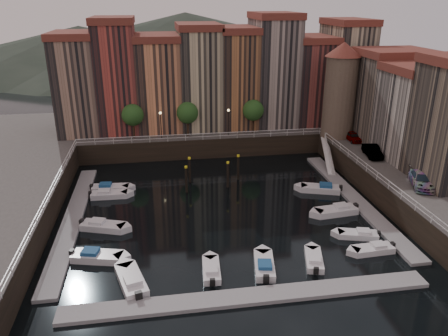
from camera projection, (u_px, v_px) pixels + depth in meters
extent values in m
plane|color=black|center=(219.00, 206.00, 50.69)|extent=(200.00, 200.00, 0.00)
cube|color=black|center=(196.00, 131.00, 74.05)|extent=(80.00, 20.00, 3.00)
cube|color=gray|center=(73.00, 219.00, 47.32)|extent=(2.00, 28.00, 0.35)
cube|color=gray|center=(354.00, 198.00, 52.10)|extent=(2.00, 28.00, 0.35)
cube|color=gray|center=(250.00, 297.00, 35.00)|extent=(30.00, 2.00, 0.35)
cone|color=#2D382D|center=(81.00, 48.00, 144.86)|extent=(80.00, 80.00, 14.00)
cone|color=#2D382D|center=(186.00, 40.00, 149.30)|extent=(100.00, 100.00, 18.00)
cone|color=#2D382D|center=(284.00, 47.00, 155.56)|extent=(70.00, 70.00, 12.00)
cube|color=#93725E|center=(78.00, 87.00, 66.00)|extent=(6.00, 10.00, 14.00)
cube|color=brown|center=(72.00, 35.00, 63.27)|extent=(6.30, 10.30, 1.00)
cube|color=#A43D33|center=(118.00, 79.00, 66.51)|extent=(5.80, 10.00, 16.00)
cube|color=brown|center=(112.00, 20.00, 63.41)|extent=(6.10, 10.30, 1.00)
cube|color=#DA8759|center=(159.00, 86.00, 67.87)|extent=(6.50, 10.00, 13.50)
cube|color=brown|center=(156.00, 37.00, 65.23)|extent=(6.80, 10.30, 1.00)
cube|color=#C1B088|center=(199.00, 80.00, 68.53)|extent=(6.20, 10.00, 15.00)
cube|color=brown|center=(198.00, 26.00, 65.62)|extent=(6.50, 10.30, 1.00)
cube|color=#A2663B|center=(236.00, 80.00, 69.50)|extent=(5.60, 10.00, 14.50)
cube|color=brown|center=(237.00, 30.00, 66.67)|extent=(5.90, 10.30, 1.00)
cube|color=#9F8F84|center=(273.00, 73.00, 70.02)|extent=(6.40, 10.00, 16.50)
cube|color=brown|center=(275.00, 15.00, 66.83)|extent=(6.70, 10.30, 1.00)
cube|color=brown|center=(309.00, 83.00, 71.57)|extent=(6.00, 10.00, 13.00)
cube|color=brown|center=(312.00, 39.00, 69.02)|extent=(6.30, 10.30, 1.00)
cube|color=tan|center=(344.00, 74.00, 71.99)|extent=(5.90, 10.00, 15.50)
cube|color=brown|center=(349.00, 22.00, 68.99)|extent=(6.20, 10.30, 1.00)
cube|color=#6D6052|center=(389.00, 99.00, 62.36)|extent=(9.00, 8.00, 12.00)
cube|color=brown|center=(396.00, 53.00, 59.99)|extent=(9.30, 8.30, 1.00)
cube|color=beige|center=(421.00, 117.00, 55.18)|extent=(9.00, 8.00, 11.00)
cube|color=brown|center=(429.00, 69.00, 53.00)|extent=(9.30, 8.30, 1.00)
cylinder|color=#6B5B4C|center=(339.00, 97.00, 63.70)|extent=(4.60, 4.60, 12.00)
cone|color=brown|center=(344.00, 49.00, 61.22)|extent=(5.20, 5.20, 2.00)
cylinder|color=black|center=(134.00, 131.00, 64.42)|extent=(0.30, 0.30, 2.40)
sphere|color=#1E4719|center=(133.00, 115.00, 63.55)|extent=(3.20, 3.20, 3.20)
cylinder|color=black|center=(188.00, 128.00, 65.60)|extent=(0.30, 0.30, 2.40)
sphere|color=#1E4719|center=(187.00, 113.00, 64.73)|extent=(3.20, 3.20, 3.20)
cylinder|color=black|center=(253.00, 126.00, 67.08)|extent=(0.30, 0.30, 2.40)
sphere|color=#1E4719|center=(253.00, 110.00, 66.20)|extent=(3.20, 3.20, 3.20)
cylinder|color=black|center=(161.00, 126.00, 63.80)|extent=(0.12, 0.12, 4.00)
sphere|color=#FFD88C|center=(160.00, 113.00, 63.07)|extent=(0.36, 0.36, 0.36)
cylinder|color=black|center=(228.00, 123.00, 65.28)|extent=(0.12, 0.12, 4.00)
sphere|color=#FFD88C|center=(228.00, 110.00, 64.55)|extent=(0.36, 0.36, 0.36)
cube|color=white|center=(203.00, 134.00, 63.96)|extent=(36.00, 0.08, 0.08)
cube|color=white|center=(203.00, 137.00, 64.13)|extent=(36.00, 0.06, 0.06)
cube|color=white|center=(372.00, 168.00, 50.99)|extent=(0.08, 34.00, 0.08)
cube|color=white|center=(372.00, 172.00, 51.15)|extent=(0.06, 34.00, 0.06)
cube|color=white|center=(51.00, 188.00, 45.68)|extent=(0.08, 34.00, 0.08)
cube|color=white|center=(51.00, 192.00, 45.84)|extent=(0.06, 34.00, 0.06)
cube|color=white|center=(328.00, 155.00, 61.77)|extent=(2.78, 8.26, 2.81)
cube|color=white|center=(328.00, 152.00, 61.59)|extent=(1.93, 8.32, 3.65)
cylinder|color=black|center=(186.00, 181.00, 53.66)|extent=(0.32, 0.32, 3.60)
cylinder|color=yellow|center=(186.00, 167.00, 52.99)|extent=(0.36, 0.36, 0.25)
cylinder|color=black|center=(190.00, 172.00, 56.58)|extent=(0.32, 0.32, 3.60)
cylinder|color=yellow|center=(189.00, 158.00, 55.91)|extent=(0.36, 0.36, 0.25)
cylinder|color=black|center=(228.00, 176.00, 55.11)|extent=(0.32, 0.32, 3.60)
cylinder|color=yellow|center=(228.00, 163.00, 54.43)|extent=(0.36, 0.36, 0.25)
cylinder|color=black|center=(238.00, 169.00, 57.43)|extent=(0.32, 0.32, 3.60)
cylinder|color=yellow|center=(238.00, 156.00, 56.76)|extent=(0.36, 0.36, 0.25)
cube|color=silver|center=(98.00, 257.00, 40.09)|extent=(4.89, 2.86, 0.78)
cube|color=navy|center=(90.00, 252.00, 39.97)|extent=(1.73, 1.58, 0.52)
cube|color=black|center=(72.00, 253.00, 40.20)|extent=(0.48, 0.60, 0.73)
cube|color=silver|center=(103.00, 227.00, 45.41)|extent=(4.87, 3.15, 0.78)
cube|color=silver|center=(97.00, 222.00, 45.34)|extent=(1.77, 1.65, 0.52)
cube|color=black|center=(82.00, 223.00, 45.70)|extent=(0.51, 0.61, 0.72)
cube|color=silver|center=(109.00, 195.00, 52.75)|extent=(4.31, 1.77, 0.73)
cube|color=silver|center=(104.00, 192.00, 52.52)|extent=(1.39, 1.20, 0.48)
cube|color=black|center=(90.00, 194.00, 52.39)|extent=(0.35, 0.49, 0.68)
cube|color=silver|center=(111.00, 188.00, 54.51)|extent=(4.58, 2.09, 0.76)
cube|color=navy|center=(105.00, 185.00, 54.30)|extent=(1.51, 1.33, 0.51)
cube|color=black|center=(92.00, 187.00, 54.25)|extent=(0.40, 0.53, 0.71)
cube|color=silver|center=(373.00, 250.00, 41.32)|extent=(4.00, 1.70, 0.67)
cube|color=silver|center=(378.00, 245.00, 41.28)|extent=(1.30, 1.13, 0.45)
cube|color=black|center=(393.00, 245.00, 41.63)|extent=(0.33, 0.46, 0.63)
cube|color=silver|center=(358.00, 235.00, 43.92)|extent=(4.15, 2.51, 0.66)
cube|color=silver|center=(363.00, 232.00, 43.72)|extent=(1.48, 1.36, 0.44)
cube|color=black|center=(379.00, 234.00, 43.61)|extent=(0.42, 0.51, 0.62)
cube|color=silver|center=(336.00, 211.00, 48.65)|extent=(4.87, 2.30, 0.80)
cube|color=silver|center=(341.00, 207.00, 48.63)|extent=(1.62, 1.43, 0.53)
cube|color=black|center=(356.00, 207.00, 49.15)|extent=(0.43, 0.57, 0.75)
cube|color=silver|center=(320.00, 189.00, 54.32)|extent=(5.06, 3.24, 0.81)
cube|color=navy|center=(326.00, 186.00, 54.04)|extent=(1.84, 1.70, 0.54)
cube|color=black|center=(341.00, 188.00, 53.84)|extent=(0.53, 0.63, 0.75)
cube|color=silver|center=(131.00, 281.00, 36.64)|extent=(3.09, 5.15, 0.82)
cube|color=silver|center=(133.00, 281.00, 35.91)|extent=(1.68, 1.83, 0.55)
cube|color=black|center=(139.00, 296.00, 34.41)|extent=(0.63, 0.52, 0.77)
cube|color=silver|center=(211.00, 270.00, 38.22)|extent=(1.81, 3.98, 0.66)
cube|color=silver|center=(212.00, 270.00, 37.59)|extent=(1.15, 1.31, 0.44)
cube|color=black|center=(213.00, 282.00, 36.26)|extent=(0.46, 0.34, 0.62)
cube|color=silver|center=(264.00, 266.00, 38.81)|extent=(2.44, 4.61, 0.75)
cube|color=navy|center=(265.00, 265.00, 38.09)|extent=(1.42, 1.58, 0.50)
cube|color=black|center=(266.00, 279.00, 36.59)|extent=(0.55, 0.43, 0.70)
cube|color=silver|center=(314.00, 260.00, 39.74)|extent=(2.42, 4.10, 0.66)
cube|color=silver|center=(315.00, 259.00, 39.11)|extent=(1.33, 1.45, 0.44)
cube|color=black|center=(316.00, 271.00, 37.79)|extent=(0.50, 0.41, 0.61)
imported|color=gray|center=(353.00, 137.00, 63.33)|extent=(1.58, 3.86, 1.31)
imported|color=gray|center=(372.00, 152.00, 57.05)|extent=(2.26, 4.69, 1.48)
imported|color=gray|center=(421.00, 180.00, 48.02)|extent=(3.81, 5.72, 1.54)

